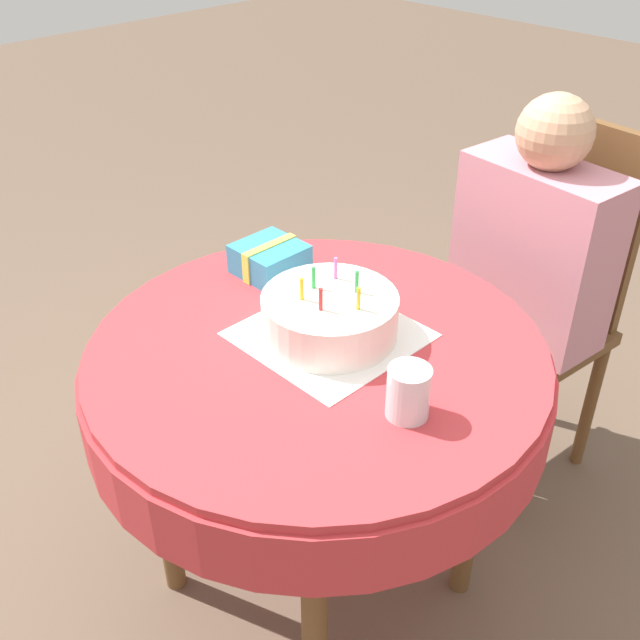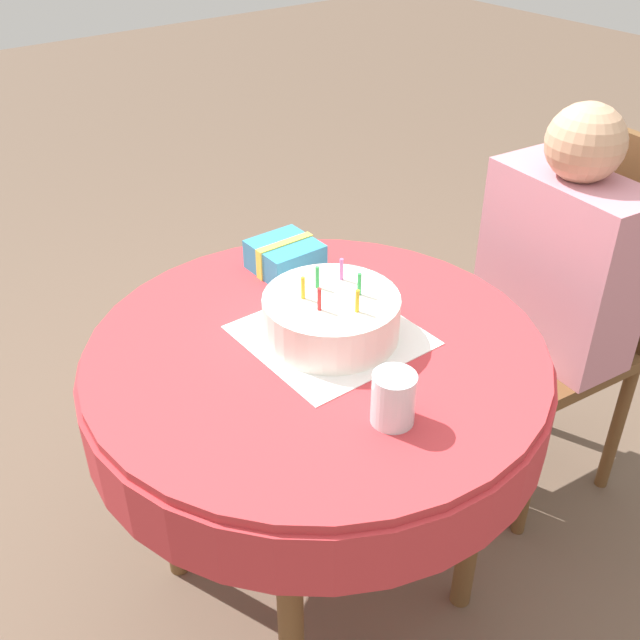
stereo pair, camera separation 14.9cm
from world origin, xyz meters
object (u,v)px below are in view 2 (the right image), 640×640
gift_box (285,257)px  drinking_glass (393,398)px  chair (569,314)px  birthday_cake (331,316)px  person (552,279)px

gift_box → drinking_glass: bearing=-16.1°
gift_box → chair: bearing=62.7°
birthday_cake → gift_box: (-0.28, 0.08, -0.01)m
chair → gift_box: (-0.35, -0.68, 0.25)m
drinking_glass → gift_box: bearing=163.9°
person → drinking_glass: size_ratio=11.32×
person → chair: bearing=90.0°
gift_box → birthday_cake: bearing=-16.5°
birthday_cake → drinking_glass: size_ratio=2.81×
chair → person: (-0.01, -0.10, 0.14)m
chair → birthday_cake: chair is taller
drinking_glass → gift_box: (-0.55, 0.16, -0.01)m
chair → drinking_glass: bearing=-70.2°
chair → birthday_cake: size_ratio=3.65×
drinking_glass → gift_box: size_ratio=0.67×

